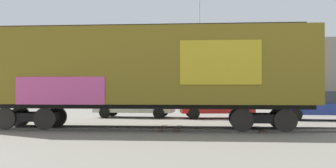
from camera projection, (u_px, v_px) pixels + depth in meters
The scene contains 8 objects.
ground_plane at pixel (121, 129), 17.97m from camera, with size 260.00×260.00×0.00m, color slate.
track at pixel (144, 128), 17.80m from camera, with size 59.93×6.30×0.08m.
freight_car at pixel (144, 69), 17.82m from camera, with size 14.30×4.08×4.44m.
flagpole at pixel (197, 29), 30.89m from camera, with size 1.33×0.18×10.04m.
hillside at pixel (218, 72), 96.54m from camera, with size 159.56×35.58×15.49m.
parked_car_silver at pixel (134, 104), 25.12m from camera, with size 4.73×2.08×1.59m.
parked_car_red at pixel (216, 103), 24.39m from camera, with size 4.43×2.59×1.69m.
parked_car_blue at pixel (320, 106), 22.88m from camera, with size 4.13×1.94×1.58m.
Camera 1 is at (5.00, -17.39, 1.73)m, focal length 45.00 mm.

